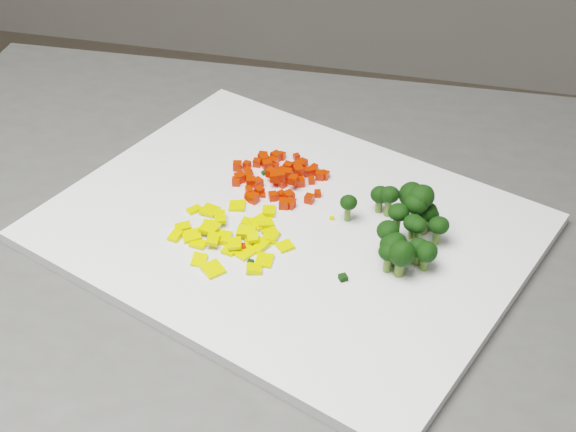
% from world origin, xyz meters
% --- Properties ---
extents(cutting_board, '(0.58, 0.52, 0.01)m').
position_xyz_m(cutting_board, '(-0.03, -0.07, 0.91)').
color(cutting_board, white).
rests_on(cutting_board, counter_block).
extents(carrot_pile, '(0.11, 0.11, 0.03)m').
position_xyz_m(carrot_pile, '(-0.06, 0.00, 0.93)').
color(carrot_pile, red).
rests_on(carrot_pile, cutting_board).
extents(pepper_pile, '(0.12, 0.12, 0.02)m').
position_xyz_m(pepper_pile, '(-0.09, -0.11, 0.92)').
color(pepper_pile, yellow).
rests_on(pepper_pile, cutting_board).
extents(broccoli_pile, '(0.13, 0.13, 0.06)m').
position_xyz_m(broccoli_pile, '(0.08, -0.08, 0.94)').
color(broccoli_pile, black).
rests_on(broccoli_pile, cutting_board).
extents(carrot_cube_0, '(0.01, 0.01, 0.01)m').
position_xyz_m(carrot_cube_0, '(-0.11, 0.01, 0.92)').
color(carrot_cube_0, red).
rests_on(carrot_cube_0, carrot_pile).
extents(carrot_cube_1, '(0.01, 0.01, 0.01)m').
position_xyz_m(carrot_cube_1, '(-0.05, 0.05, 0.92)').
color(carrot_cube_1, red).
rests_on(carrot_cube_1, carrot_pile).
extents(carrot_cube_2, '(0.01, 0.01, 0.01)m').
position_xyz_m(carrot_cube_2, '(-0.06, 0.00, 0.92)').
color(carrot_cube_2, red).
rests_on(carrot_cube_2, carrot_pile).
extents(carrot_cube_3, '(0.01, 0.01, 0.01)m').
position_xyz_m(carrot_cube_3, '(-0.04, -0.04, 0.92)').
color(carrot_cube_3, red).
rests_on(carrot_cube_3, carrot_pile).
extents(carrot_cube_4, '(0.01, 0.01, 0.01)m').
position_xyz_m(carrot_cube_4, '(-0.06, -0.01, 0.93)').
color(carrot_cube_4, red).
rests_on(carrot_cube_4, carrot_pile).
extents(carrot_cube_5, '(0.01, 0.01, 0.01)m').
position_xyz_m(carrot_cube_5, '(-0.03, 0.02, 0.92)').
color(carrot_cube_5, red).
rests_on(carrot_cube_5, carrot_pile).
extents(carrot_cube_6, '(0.01, 0.01, 0.01)m').
position_xyz_m(carrot_cube_6, '(-0.04, -0.03, 0.92)').
color(carrot_cube_6, red).
rests_on(carrot_cube_6, carrot_pile).
extents(carrot_cube_7, '(0.01, 0.01, 0.01)m').
position_xyz_m(carrot_cube_7, '(-0.04, -0.00, 0.92)').
color(carrot_cube_7, red).
rests_on(carrot_cube_7, carrot_pile).
extents(carrot_cube_8, '(0.01, 0.01, 0.01)m').
position_xyz_m(carrot_cube_8, '(-0.09, -0.03, 0.92)').
color(carrot_cube_8, red).
rests_on(carrot_cube_8, carrot_pile).
extents(carrot_cube_9, '(0.01, 0.01, 0.01)m').
position_xyz_m(carrot_cube_9, '(-0.08, 0.03, 0.92)').
color(carrot_cube_9, red).
rests_on(carrot_cube_9, carrot_pile).
extents(carrot_cube_10, '(0.01, 0.01, 0.01)m').
position_xyz_m(carrot_cube_10, '(-0.06, 0.01, 0.92)').
color(carrot_cube_10, red).
rests_on(carrot_cube_10, carrot_pile).
extents(carrot_cube_11, '(0.01, 0.01, 0.01)m').
position_xyz_m(carrot_cube_11, '(-0.05, -0.00, 0.93)').
color(carrot_cube_11, red).
rests_on(carrot_cube_11, carrot_pile).
extents(carrot_cube_12, '(0.01, 0.01, 0.01)m').
position_xyz_m(carrot_cube_12, '(-0.06, -0.01, 0.93)').
color(carrot_cube_12, red).
rests_on(carrot_cube_12, carrot_pile).
extents(carrot_cube_13, '(0.01, 0.01, 0.01)m').
position_xyz_m(carrot_cube_13, '(-0.08, -0.03, 0.92)').
color(carrot_cube_13, red).
rests_on(carrot_cube_13, carrot_pile).
extents(carrot_cube_14, '(0.01, 0.01, 0.01)m').
position_xyz_m(carrot_cube_14, '(-0.10, -0.02, 0.92)').
color(carrot_cube_14, red).
rests_on(carrot_cube_14, carrot_pile).
extents(carrot_cube_15, '(0.01, 0.01, 0.01)m').
position_xyz_m(carrot_cube_15, '(-0.06, -0.03, 0.92)').
color(carrot_cube_15, red).
rests_on(carrot_cube_15, carrot_pile).
extents(carrot_cube_16, '(0.01, 0.01, 0.01)m').
position_xyz_m(carrot_cube_16, '(-0.01, -0.02, 0.92)').
color(carrot_cube_16, red).
rests_on(carrot_cube_16, carrot_pile).
extents(carrot_cube_17, '(0.01, 0.01, 0.01)m').
position_xyz_m(carrot_cube_17, '(-0.02, -0.03, 0.92)').
color(carrot_cube_17, red).
rests_on(carrot_cube_17, carrot_pile).
extents(carrot_cube_18, '(0.01, 0.01, 0.01)m').
position_xyz_m(carrot_cube_18, '(-0.08, 0.03, 0.92)').
color(carrot_cube_18, red).
rests_on(carrot_cube_18, carrot_pile).
extents(carrot_cube_19, '(0.01, 0.01, 0.01)m').
position_xyz_m(carrot_cube_19, '(-0.04, -0.05, 0.92)').
color(carrot_cube_19, red).
rests_on(carrot_cube_19, carrot_pile).
extents(carrot_cube_20, '(0.01, 0.01, 0.01)m').
position_xyz_m(carrot_cube_20, '(-0.01, 0.02, 0.92)').
color(carrot_cube_20, red).
rests_on(carrot_cube_20, carrot_pile).
extents(carrot_cube_21, '(0.01, 0.01, 0.01)m').
position_xyz_m(carrot_cube_21, '(-0.07, 0.02, 0.92)').
color(carrot_cube_21, red).
rests_on(carrot_cube_21, carrot_pile).
extents(carrot_cube_22, '(0.01, 0.01, 0.01)m').
position_xyz_m(carrot_cube_22, '(-0.07, -0.03, 0.92)').
color(carrot_cube_22, red).
rests_on(carrot_cube_22, carrot_pile).
extents(carrot_cube_23, '(0.01, 0.01, 0.01)m').
position_xyz_m(carrot_cube_23, '(-0.10, 0.00, 0.92)').
color(carrot_cube_23, red).
rests_on(carrot_cube_23, carrot_pile).
extents(carrot_cube_24, '(0.01, 0.01, 0.01)m').
position_xyz_m(carrot_cube_24, '(-0.03, 0.03, 0.92)').
color(carrot_cube_24, red).
rests_on(carrot_cube_24, carrot_pile).
extents(carrot_cube_25, '(0.01, 0.01, 0.01)m').
position_xyz_m(carrot_cube_25, '(-0.05, -0.01, 0.92)').
color(carrot_cube_25, red).
rests_on(carrot_cube_25, carrot_pile).
extents(carrot_cube_26, '(0.01, 0.01, 0.01)m').
position_xyz_m(carrot_cube_26, '(-0.06, 0.00, 0.92)').
color(carrot_cube_26, red).
rests_on(carrot_cube_26, carrot_pile).
extents(carrot_cube_27, '(0.01, 0.01, 0.01)m').
position_xyz_m(carrot_cube_27, '(-0.04, 0.04, 0.92)').
color(carrot_cube_27, red).
rests_on(carrot_cube_27, carrot_pile).
extents(carrot_cube_28, '(0.01, 0.01, 0.01)m').
position_xyz_m(carrot_cube_28, '(-0.06, -0.01, 0.93)').
color(carrot_cube_28, red).
rests_on(carrot_cube_28, carrot_pile).
extents(carrot_cube_29, '(0.01, 0.01, 0.01)m').
position_xyz_m(carrot_cube_29, '(-0.01, -0.02, 0.92)').
color(carrot_cube_29, red).
rests_on(carrot_cube_29, carrot_pile).
extents(carrot_cube_30, '(0.01, 0.01, 0.01)m').
position_xyz_m(carrot_cube_30, '(-0.05, 0.00, 0.92)').
color(carrot_cube_30, red).
rests_on(carrot_cube_30, carrot_pile).
extents(carrot_cube_31, '(0.01, 0.01, 0.01)m').
position_xyz_m(carrot_cube_31, '(-0.07, 0.04, 0.92)').
color(carrot_cube_31, red).
rests_on(carrot_cube_31, carrot_pile).
extents(carrot_cube_32, '(0.01, 0.01, 0.01)m').
position_xyz_m(carrot_cube_32, '(-0.02, 0.00, 0.92)').
color(carrot_cube_32, red).
rests_on(carrot_cube_32, carrot_pile).
extents(carrot_cube_33, '(0.01, 0.01, 0.01)m').
position_xyz_m(carrot_cube_33, '(-0.06, -0.04, 0.92)').
color(carrot_cube_33, red).
rests_on(carrot_cube_33, carrot_pile).
extents(carrot_cube_34, '(0.01, 0.01, 0.01)m').
position_xyz_m(carrot_cube_34, '(-0.05, -0.03, 0.92)').
color(carrot_cube_34, red).
rests_on(carrot_cube_34, carrot_pile).
extents(carrot_cube_35, '(0.01, 0.01, 0.01)m').
position_xyz_m(carrot_cube_35, '(-0.04, -0.01, 0.93)').
color(carrot_cube_35, red).
rests_on(carrot_cube_35, carrot_pile).
extents(carrot_cube_36, '(0.01, 0.01, 0.01)m').
position_xyz_m(carrot_cube_36, '(-0.07, -0.00, 0.92)').
color(carrot_cube_36, red).
rests_on(carrot_cube_36, carrot_pile).
extents(carrot_cube_37, '(0.01, 0.01, 0.01)m').
position_xyz_m(carrot_cube_37, '(-0.06, -0.00, 0.92)').
color(carrot_cube_37, red).
rests_on(carrot_cube_37, carrot_pile).
extents(carrot_cube_38, '(0.01, 0.01, 0.01)m').
position_xyz_m(carrot_cube_38, '(-0.09, -0.01, 0.92)').
color(carrot_cube_38, red).
rests_on(carrot_cube_38, carrot_pile).
extents(carrot_cube_39, '(0.01, 0.01, 0.01)m').
position_xyz_m(carrot_cube_39, '(-0.04, -0.04, 0.92)').
color(carrot_cube_39, red).
rests_on(carrot_cube_39, carrot_pile).
extents(carrot_cube_40, '(0.01, 0.01, 0.01)m').
position_xyz_m(carrot_cube_40, '(-0.10, -0.01, 0.92)').
color(carrot_cube_40, red).
rests_on(carrot_cube_40, carrot_pile).
extents(carrot_cube_41, '(0.01, 0.01, 0.01)m').
position_xyz_m(carrot_cube_41, '(-0.04, -0.01, 0.93)').
color(carrot_cube_41, red).
rests_on(carrot_cube_41, carrot_pile).
extents(carrot_cube_42, '(0.01, 0.01, 0.01)m').
position_xyz_m(carrot_cube_42, '(-0.04, 0.02, 0.92)').
color(carrot_cube_42, red).
rests_on(carrot_cube_42, carrot_pile).
extents(carrot_cube_43, '(0.01, 0.01, 0.01)m').
position_xyz_m(carrot_cube_43, '(-0.09, 0.02, 0.92)').
color(carrot_cube_43, red).
rests_on(carrot_cube_43, carrot_pile).
extents(carrot_cube_44, '(0.01, 0.01, 0.01)m').
position_xyz_m(carrot_cube_44, '(-0.09, -0.02, 0.92)').
color(carrot_cube_44, red).
rests_on(carrot_cube_44, carrot_pile).
extents(carrot_cube_45, '(0.01, 0.01, 0.01)m').
position_xyz_m(carrot_cube_45, '(-0.06, -0.00, 0.92)').
color(carrot_cube_45, red).
rests_on(carrot_cube_45, carrot_pile).
extents(carrot_cube_46, '(0.01, 0.01, 0.01)m').
position_xyz_m(carrot_cube_46, '(-0.07, 0.03, 0.92)').
color(carrot_cube_46, red).
rests_on(carrot_cube_46, carrot_pile).
extents(carrot_cube_47, '(0.01, 0.01, 0.01)m').
position_xyz_m(carrot_cube_47, '(-0.05, 0.01, 0.93)').
color(carrot_cube_47, red).
rests_on(carrot_cube_47, carrot_pile).
extents(carrot_cube_48, '(0.01, 0.01, 0.01)m').
position_xyz_m(carrot_cube_48, '(-0.07, 0.04, 0.92)').
color(carrot_cube_48, red).
rests_on(carrot_cube_48, carrot_pile).
extents(carrot_cube_49, '(0.01, 0.01, 0.01)m').
position_xyz_m(carrot_cube_49, '(-0.08, 0.03, 0.92)').
color(carrot_cube_49, red).
rests_on(carrot_cube_49, carrot_pile).
extents(carrot_cube_50, '(0.01, 0.01, 0.01)m').
position_xyz_m(carrot_cube_50, '(-0.08, -0.04, 0.92)').
color(carrot_cube_50, red).
rests_on(carrot_cube_50, carrot_pile).
extents(carrot_cube_51, '(0.01, 0.01, 0.01)m').
position_xyz_m(carrot_cube_51, '(-0.08, -0.04, 0.92)').
color(carrot_cube_51, red).
rests_on(carrot_cube_51, carrot_pile).
extents(carrot_cube_52, '(0.01, 0.01, 0.01)m').
position_xyz_m(carrot_cube_52, '(-0.04, 0.01, 0.93)').
color(carrot_cube_52, red).
rests_on(carrot_cube_52, carrot_pile).
extents(carrot_cube_53, '(0.01, 0.01, 0.01)m').
position_xyz_m(carrot_cube_53, '(-0.10, 0.02, 0.92)').
color(carrot_cube_53, red).
rests_on(carrot_cube_53, carrot_pile).
extents(carrot_cube_54, '(0.01, 0.01, 0.01)m').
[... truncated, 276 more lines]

